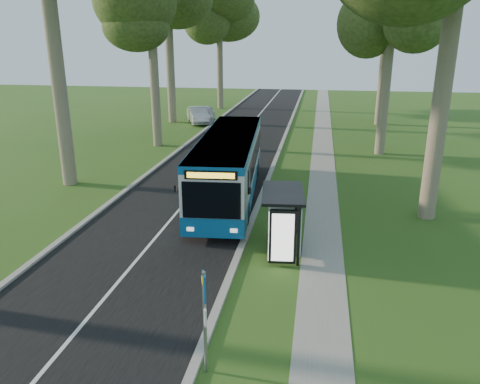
% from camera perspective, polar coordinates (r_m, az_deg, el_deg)
% --- Properties ---
extents(ground, '(120.00, 120.00, 0.00)m').
position_cam_1_polar(ground, '(16.40, -0.65, -8.97)').
color(ground, '#30591C').
rests_on(ground, ground).
extents(road, '(7.00, 100.00, 0.02)m').
position_cam_1_polar(road, '(26.20, -4.31, 1.55)').
color(road, black).
rests_on(road, ground).
extents(kerb_east, '(0.25, 100.00, 0.12)m').
position_cam_1_polar(kerb_east, '(25.60, 3.33, 1.28)').
color(kerb_east, '#9E9B93').
rests_on(kerb_east, ground).
extents(kerb_west, '(0.25, 100.00, 0.12)m').
position_cam_1_polar(kerb_west, '(27.22, -11.49, 1.97)').
color(kerb_west, '#9E9B93').
rests_on(kerb_west, ground).
extents(centre_line, '(0.12, 100.00, 0.00)m').
position_cam_1_polar(centre_line, '(26.20, -4.31, 1.58)').
color(centre_line, white).
rests_on(centre_line, road).
extents(footpath, '(1.50, 100.00, 0.02)m').
position_cam_1_polar(footpath, '(25.48, 10.04, 0.83)').
color(footpath, gray).
rests_on(footpath, ground).
extents(bus, '(3.35, 11.85, 3.10)m').
position_cam_1_polar(bus, '(22.75, -1.33, 3.20)').
color(bus, white).
rests_on(bus, ground).
extents(bus_stop_sign, '(0.17, 0.36, 2.62)m').
position_cam_1_polar(bus_stop_sign, '(10.91, -4.33, -14.30)').
color(bus_stop_sign, gray).
rests_on(bus_stop_sign, ground).
extents(bus_shelter, '(1.71, 2.82, 2.31)m').
position_cam_1_polar(bus_shelter, '(16.55, 5.57, -2.65)').
color(bus_shelter, black).
rests_on(bus_shelter, ground).
extents(litter_bin, '(0.50, 0.50, 0.88)m').
position_cam_1_polar(litter_bin, '(22.25, 5.59, -0.36)').
color(litter_bin, black).
rests_on(litter_bin, ground).
extents(car_white, '(2.60, 4.70, 1.51)m').
position_cam_1_polar(car_white, '(44.81, -4.30, 9.48)').
color(car_white, silver).
rests_on(car_white, ground).
extents(car_silver, '(3.25, 4.76, 1.49)m').
position_cam_1_polar(car_silver, '(44.18, -5.12, 9.32)').
color(car_silver, '#AEB1B6').
rests_on(car_silver, ground).
extents(tree_west_e, '(5.20, 5.20, 14.20)m').
position_cam_1_polar(tree_west_e, '(53.61, -2.55, 21.40)').
color(tree_west_e, '#7A6B56').
rests_on(tree_west_e, ground).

